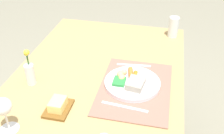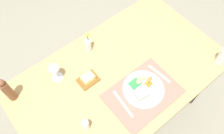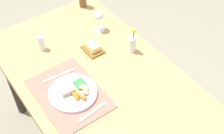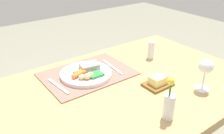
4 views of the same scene
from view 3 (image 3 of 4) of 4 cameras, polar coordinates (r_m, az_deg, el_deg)
dining_table at (r=1.80m, az=-2.78°, el=-3.44°), size 1.41×0.84×0.78m
placemat at (r=1.66m, az=-8.10°, el=-4.98°), size 0.45×0.33×0.01m
dinner_plate at (r=1.64m, az=-7.31°, el=-4.66°), size 0.26×0.26×0.05m
fork at (r=1.75m, az=-9.81°, el=-1.50°), size 0.03×0.20×0.00m
knife at (r=1.57m, az=-3.74°, el=-8.49°), size 0.03×0.18×0.00m
flower_vase at (r=1.84m, az=3.88°, el=4.52°), size 0.04×0.04×0.18m
butter_dish at (r=1.87m, az=-3.62°, el=3.58°), size 0.13×0.10×0.05m
salt_shaker at (r=1.90m, az=-13.15°, el=4.46°), size 0.04×0.04×0.10m
wine_glass at (r=1.97m, az=-2.54°, el=9.52°), size 0.07×0.07×0.15m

